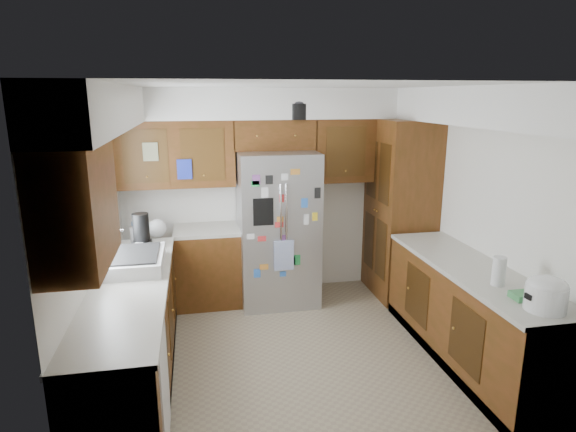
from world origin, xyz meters
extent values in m
plane|color=gray|center=(0.00, 0.00, 0.00)|extent=(3.60, 3.60, 0.00)
cube|color=white|center=(0.00, 1.60, 1.25)|extent=(3.60, 0.04, 2.50)
cube|color=white|center=(-1.80, 0.00, 1.25)|extent=(0.04, 3.20, 2.50)
cube|color=white|center=(1.80, 0.00, 1.25)|extent=(0.04, 3.20, 2.50)
cube|color=white|center=(0.00, -1.60, 1.25)|extent=(3.60, 0.04, 2.50)
cube|color=white|center=(0.00, 0.00, 2.51)|extent=(3.60, 3.20, 0.02)
cube|color=white|center=(0.00, 1.41, 2.33)|extent=(3.60, 0.38, 0.35)
cube|color=white|center=(-1.61, 0.00, 2.33)|extent=(0.38, 3.20, 0.35)
cube|color=white|center=(1.61, 0.00, 2.33)|extent=(0.38, 3.20, 0.35)
cube|color=#482D0E|center=(-1.14, 1.43, 1.77)|extent=(1.33, 0.34, 0.75)
cube|color=#482D0E|center=(1.14, 1.43, 1.77)|extent=(1.33, 0.34, 0.75)
cube|color=#482D0E|center=(-1.63, -1.15, 1.77)|extent=(0.34, 0.85, 0.75)
cube|color=white|center=(-1.79, 0.10, 1.60)|extent=(0.02, 0.90, 1.05)
cube|color=white|center=(-1.75, 0.10, 1.60)|extent=(0.01, 1.02, 1.15)
cube|color=#1E30B4|center=(-1.03, 1.24, 1.62)|extent=(0.16, 0.02, 0.22)
cube|color=beige|center=(-1.39, 1.24, 1.82)|extent=(0.16, 0.02, 0.20)
cube|color=#482D0E|center=(-1.50, -0.30, 0.44)|extent=(0.60, 2.60, 0.88)
cube|color=#482D0E|center=(-0.83, 1.30, 0.44)|extent=(0.75, 0.60, 0.88)
cube|color=beige|center=(-1.50, -0.30, 0.90)|extent=(0.63, 2.60, 0.04)
cube|color=beige|center=(-0.83, 1.30, 0.90)|extent=(0.75, 0.60, 0.04)
cube|color=black|center=(-1.50, -0.30, 0.05)|extent=(0.60, 2.60, 0.10)
cube|color=silver|center=(-1.19, -1.15, 0.46)|extent=(0.01, 0.58, 0.80)
cube|color=#482D0E|center=(1.50, -0.47, 0.44)|extent=(0.60, 2.25, 0.88)
cube|color=beige|center=(1.50, -0.47, 0.90)|extent=(0.63, 2.25, 0.04)
cube|color=black|center=(1.50, -0.47, 0.05)|extent=(0.60, 2.25, 0.10)
cube|color=#482D0E|center=(1.50, 1.15, 1.07)|extent=(0.60, 0.90, 2.15)
cube|color=#B1B1B6|center=(0.00, 1.21, 0.90)|extent=(0.90, 0.75, 1.80)
cylinder|color=silver|center=(-0.03, 0.82, 1.05)|extent=(0.02, 0.02, 0.90)
cylinder|color=silver|center=(0.03, 0.82, 1.05)|extent=(0.02, 0.02, 0.90)
cube|color=black|center=(-0.22, 0.83, 1.20)|extent=(0.22, 0.01, 0.30)
cube|color=white|center=(0.00, 0.80, 0.70)|extent=(0.22, 0.01, 0.34)
cube|color=blue|center=(0.23, 0.82, 1.28)|extent=(0.07, 0.00, 0.10)
cube|color=black|center=(-0.15, 0.82, 1.55)|extent=(0.08, 0.00, 0.10)
cube|color=blue|center=(-0.30, 0.82, 0.50)|extent=(0.08, 0.00, 0.10)
cube|color=red|center=(-0.24, 0.82, 0.90)|extent=(0.09, 0.00, 0.06)
cube|color=yellow|center=(0.35, 0.82, 1.12)|extent=(0.06, 0.00, 0.09)
cube|color=blue|center=(-0.01, 0.82, 0.47)|extent=(0.07, 0.00, 0.06)
cube|color=white|center=(-0.36, 0.82, 0.93)|extent=(0.08, 0.00, 0.06)
cube|color=green|center=(0.14, 0.82, 0.63)|extent=(0.10, 0.00, 0.12)
cube|color=orange|center=(0.13, 0.82, 1.63)|extent=(0.10, 0.00, 0.06)
cube|color=white|center=(-0.20, 0.82, 1.41)|extent=(0.08, 0.00, 0.11)
cube|color=red|center=(-0.05, 0.82, 1.05)|extent=(0.10, 0.00, 0.06)
cube|color=#8C4C99|center=(-0.01, 0.82, 0.73)|extent=(0.05, 0.00, 0.08)
cube|color=#8C4C99|center=(0.00, 0.82, 0.88)|extent=(0.07, 0.00, 0.10)
cube|color=white|center=(0.01, 0.82, 1.57)|extent=(0.08, 0.00, 0.07)
cube|color=red|center=(-0.02, 0.82, 1.34)|extent=(0.05, 0.00, 0.09)
cube|color=white|center=(0.26, 0.82, 1.09)|extent=(0.06, 0.00, 0.12)
cube|color=green|center=(-0.30, 0.82, 1.51)|extent=(0.09, 0.00, 0.06)
cube|color=orange|center=(-0.04, 0.82, 1.11)|extent=(0.07, 0.00, 0.06)
cube|color=#8C4C99|center=(-0.29, 0.82, 1.55)|extent=(0.08, 0.00, 0.11)
cube|color=green|center=(0.08, 0.82, 0.62)|extent=(0.10, 0.00, 0.10)
cube|color=white|center=(-0.01, 0.82, 0.65)|extent=(0.09, 0.00, 0.08)
cube|color=black|center=(0.38, 0.82, 1.38)|extent=(0.07, 0.00, 0.12)
cube|color=orange|center=(-0.22, 0.82, 0.57)|extent=(0.10, 0.00, 0.06)
cube|color=#482D0E|center=(0.00, 1.43, 1.98)|extent=(0.96, 0.34, 0.35)
sphere|color=#26329E|center=(-0.33, 1.37, 2.29)|extent=(0.28, 0.28, 0.28)
cylinder|color=black|center=(0.25, 1.35, 2.24)|extent=(0.31, 0.31, 0.18)
ellipsoid|color=#333338|center=(0.25, 1.35, 2.33)|extent=(0.29, 0.29, 0.13)
cube|color=silver|center=(-1.50, 0.10, 0.98)|extent=(0.52, 0.70, 0.12)
cube|color=black|center=(-1.50, 0.10, 1.04)|extent=(0.44, 0.60, 0.02)
cylinder|color=silver|center=(-1.70, 0.10, 1.14)|extent=(0.02, 0.02, 0.30)
cylinder|color=silver|center=(-1.64, 0.10, 1.27)|extent=(0.16, 0.02, 0.02)
cube|color=yellow|center=(-1.30, -0.10, 0.94)|extent=(0.10, 0.18, 0.04)
cube|color=black|center=(-1.47, 0.58, 0.97)|extent=(0.18, 0.14, 0.10)
cylinder|color=black|center=(-1.47, 0.58, 1.16)|extent=(0.16, 0.16, 0.28)
cylinder|color=#B1B1B6|center=(-1.53, 0.76, 1.02)|extent=(0.14, 0.14, 0.20)
sphere|color=silver|center=(-1.36, 1.04, 1.02)|extent=(0.20, 0.20, 0.20)
cube|color=#3F72B2|center=(-1.55, 1.10, 1.01)|extent=(0.14, 0.10, 0.18)
cube|color=#BFB28C|center=(-1.42, 1.19, 0.99)|extent=(0.10, 0.08, 0.14)
cylinder|color=silver|center=(-1.49, 0.48, 0.98)|extent=(0.08, 0.08, 0.11)
cylinder|color=white|center=(1.50, -1.38, 1.02)|extent=(0.29, 0.29, 0.19)
ellipsoid|color=white|center=(1.50, -1.38, 1.11)|extent=(0.28, 0.28, 0.12)
cube|color=black|center=(1.37, -1.38, 1.03)|extent=(0.04, 0.06, 0.04)
cylinder|color=white|center=(1.45, -0.90, 1.04)|extent=(0.11, 0.11, 0.24)
camera|label=1|loc=(-0.92, -4.16, 2.42)|focal=30.00mm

